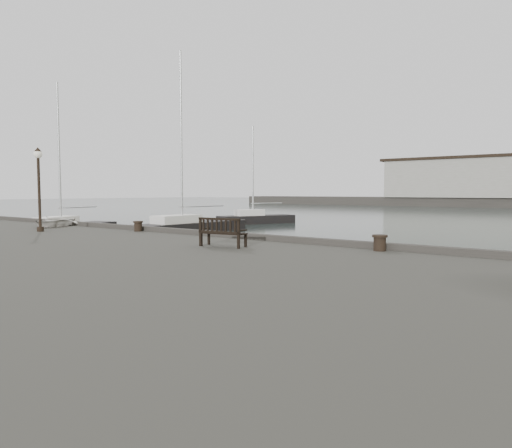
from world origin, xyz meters
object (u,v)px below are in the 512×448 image
at_px(bench, 223,238).
at_px(dinghy, 53,221).
at_px(bollard_left, 138,226).
at_px(lamp_post, 39,178).
at_px(bollard_right, 380,243).
at_px(yacht_a, 66,232).
at_px(yacht_d, 256,221).
at_px(yacht_c, 188,230).

height_order(bench, dinghy, bench).
bearing_deg(dinghy, bollard_left, -16.01).
distance_m(bench, lamp_post, 9.31).
relative_size(bench, dinghy, 0.61).
xyz_separation_m(bollard_right, yacht_a, (-26.13, 6.31, -1.53)).
height_order(dinghy, yacht_d, yacht_d).
bearing_deg(lamp_post, yacht_c, 116.05).
xyz_separation_m(lamp_post, dinghy, (-1.97, 1.61, -1.88)).
relative_size(dinghy, yacht_c, 0.17).
xyz_separation_m(bollard_left, yacht_c, (-10.59, 13.07, -1.52)).
xyz_separation_m(bench, yacht_a, (-22.17, 8.11, -1.57)).
bearing_deg(bollard_right, bench, -155.54).
height_order(dinghy, yacht_c, yacht_c).
bearing_deg(yacht_d, bench, -30.16).
xyz_separation_m(dinghy, yacht_c, (-5.60, 13.86, -1.56)).
xyz_separation_m(dinghy, yacht_a, (-11.09, 7.06, -1.56)).
height_order(yacht_a, yacht_c, yacht_c).
xyz_separation_m(lamp_post, yacht_d, (-9.69, 27.11, -3.46)).
bearing_deg(yacht_c, lamp_post, -61.89).
height_order(bench, yacht_d, yacht_d).
relative_size(bench, yacht_c, 0.10).
bearing_deg(bollard_right, dinghy, -177.12).
distance_m(bench, yacht_a, 23.66).
relative_size(bench, yacht_d, 0.14).
bearing_deg(bollard_left, yacht_c, 129.00).
height_order(bench, lamp_post, lamp_post).
bearing_deg(dinghy, yacht_d, 81.87).
distance_m(bollard_right, lamp_post, 13.42).
height_order(bollard_left, yacht_d, yacht_d).
bearing_deg(bench, lamp_post, 176.28).
relative_size(bollard_left, yacht_d, 0.04).
relative_size(lamp_post, yacht_d, 0.33).
bearing_deg(yacht_c, yacht_a, -126.91).
xyz_separation_m(bollard_left, yacht_d, (-12.71, 24.71, -1.53)).
bearing_deg(yacht_c, bench, -39.74).
height_order(bollard_right, lamp_post, lamp_post).
bearing_deg(yacht_c, bollard_left, -48.94).
bearing_deg(bench, bollard_right, 17.16).
distance_m(bench, bollard_right, 4.35).
relative_size(dinghy, yacht_a, 0.21).
distance_m(bollard_right, dinghy, 15.05).
xyz_separation_m(bollard_left, bollard_right, (10.04, -0.03, 0.01)).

